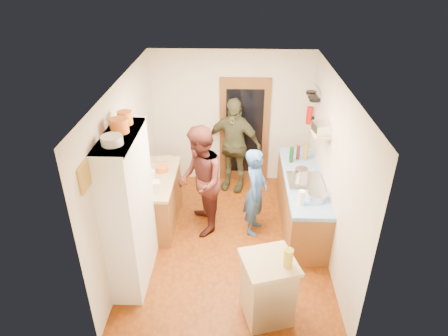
# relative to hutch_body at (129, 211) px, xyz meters

# --- Properties ---
(floor) EXTENTS (3.00, 4.00, 0.02)m
(floor) POSITION_rel_hutch_body_xyz_m (1.30, 0.80, -1.11)
(floor) COLOR #7A380B
(floor) RESTS_ON ground
(ceiling) EXTENTS (3.00, 4.00, 0.02)m
(ceiling) POSITION_rel_hutch_body_xyz_m (1.30, 0.80, 1.51)
(ceiling) COLOR silver
(ceiling) RESTS_ON ground
(wall_back) EXTENTS (3.00, 0.02, 2.60)m
(wall_back) POSITION_rel_hutch_body_xyz_m (1.30, 2.81, 0.20)
(wall_back) COLOR beige
(wall_back) RESTS_ON ground
(wall_front) EXTENTS (3.00, 0.02, 2.60)m
(wall_front) POSITION_rel_hutch_body_xyz_m (1.30, -1.21, 0.20)
(wall_front) COLOR beige
(wall_front) RESTS_ON ground
(wall_left) EXTENTS (0.02, 4.00, 2.60)m
(wall_left) POSITION_rel_hutch_body_xyz_m (-0.21, 0.80, 0.20)
(wall_left) COLOR beige
(wall_left) RESTS_ON ground
(wall_right) EXTENTS (0.02, 4.00, 2.60)m
(wall_right) POSITION_rel_hutch_body_xyz_m (2.81, 0.80, 0.20)
(wall_right) COLOR beige
(wall_right) RESTS_ON ground
(door_frame) EXTENTS (0.95, 0.06, 2.10)m
(door_frame) POSITION_rel_hutch_body_xyz_m (1.55, 2.77, -0.05)
(door_frame) COLOR brown
(door_frame) RESTS_ON ground
(door_glass) EXTENTS (0.70, 0.02, 1.70)m
(door_glass) POSITION_rel_hutch_body_xyz_m (1.55, 2.74, -0.05)
(door_glass) COLOR black
(door_glass) RESTS_ON door_frame
(hutch_body) EXTENTS (0.40, 1.20, 2.20)m
(hutch_body) POSITION_rel_hutch_body_xyz_m (0.00, 0.00, 0.00)
(hutch_body) COLOR white
(hutch_body) RESTS_ON ground
(hutch_top_shelf) EXTENTS (0.40, 1.14, 0.04)m
(hutch_top_shelf) POSITION_rel_hutch_body_xyz_m (0.00, 0.00, 1.08)
(hutch_top_shelf) COLOR white
(hutch_top_shelf) RESTS_ON hutch_body
(plate_stack) EXTENTS (0.25, 0.25, 0.10)m
(plate_stack) POSITION_rel_hutch_body_xyz_m (0.00, -0.26, 1.15)
(plate_stack) COLOR white
(plate_stack) RESTS_ON hutch_top_shelf
(orange_pot_a) EXTENTS (0.22, 0.22, 0.18)m
(orange_pot_a) POSITION_rel_hutch_body_xyz_m (0.00, 0.08, 1.19)
(orange_pot_a) COLOR orange
(orange_pot_a) RESTS_ON hutch_top_shelf
(orange_pot_b) EXTENTS (0.19, 0.19, 0.17)m
(orange_pot_b) POSITION_rel_hutch_body_xyz_m (0.00, 0.34, 1.18)
(orange_pot_b) COLOR orange
(orange_pot_b) RESTS_ON hutch_top_shelf
(left_counter_base) EXTENTS (0.60, 1.40, 0.85)m
(left_counter_base) POSITION_rel_hutch_body_xyz_m (0.10, 1.25, -0.68)
(left_counter_base) COLOR brown
(left_counter_base) RESTS_ON ground
(left_counter_top) EXTENTS (0.64, 1.44, 0.05)m
(left_counter_top) POSITION_rel_hutch_body_xyz_m (0.10, 1.25, -0.23)
(left_counter_top) COLOR tan
(left_counter_top) RESTS_ON left_counter_base
(toaster) EXTENTS (0.24, 0.18, 0.17)m
(toaster) POSITION_rel_hutch_body_xyz_m (0.15, 0.80, -0.12)
(toaster) COLOR white
(toaster) RESTS_ON left_counter_top
(kettle) EXTENTS (0.20, 0.20, 0.18)m
(kettle) POSITION_rel_hutch_body_xyz_m (0.05, 1.11, -0.11)
(kettle) COLOR white
(kettle) RESTS_ON left_counter_top
(orange_bowl) EXTENTS (0.25, 0.25, 0.09)m
(orange_bowl) POSITION_rel_hutch_body_xyz_m (0.18, 1.42, -0.15)
(orange_bowl) COLOR orange
(orange_bowl) RESTS_ON left_counter_top
(chopping_board) EXTENTS (0.33, 0.27, 0.02)m
(chopping_board) POSITION_rel_hutch_body_xyz_m (0.12, 1.84, -0.19)
(chopping_board) COLOR tan
(chopping_board) RESTS_ON left_counter_top
(right_counter_base) EXTENTS (0.60, 2.20, 0.84)m
(right_counter_base) POSITION_rel_hutch_body_xyz_m (2.50, 1.30, -0.68)
(right_counter_base) COLOR brown
(right_counter_base) RESTS_ON ground
(right_counter_top) EXTENTS (0.62, 2.22, 0.06)m
(right_counter_top) POSITION_rel_hutch_body_xyz_m (2.50, 1.30, -0.23)
(right_counter_top) COLOR #0E54B2
(right_counter_top) RESTS_ON right_counter_base
(hob) EXTENTS (0.55, 0.58, 0.04)m
(hob) POSITION_rel_hutch_body_xyz_m (2.50, 1.15, -0.18)
(hob) COLOR silver
(hob) RESTS_ON right_counter_top
(pot_on_hob) EXTENTS (0.21, 0.21, 0.13)m
(pot_on_hob) POSITION_rel_hutch_body_xyz_m (2.45, 1.28, -0.09)
(pot_on_hob) COLOR silver
(pot_on_hob) RESTS_ON hob
(bottle_a) EXTENTS (0.08, 0.08, 0.28)m
(bottle_a) POSITION_rel_hutch_body_xyz_m (2.35, 1.82, -0.06)
(bottle_a) COLOR #143F14
(bottle_a) RESTS_ON right_counter_top
(bottle_b) EXTENTS (0.07, 0.07, 0.25)m
(bottle_b) POSITION_rel_hutch_body_xyz_m (2.48, 1.95, -0.07)
(bottle_b) COLOR #591419
(bottle_b) RESTS_ON right_counter_top
(bottle_c) EXTENTS (0.09, 0.09, 0.30)m
(bottle_c) POSITION_rel_hutch_body_xyz_m (2.61, 1.92, -0.05)
(bottle_c) COLOR olive
(bottle_c) RESTS_ON right_counter_top
(paper_towel) EXTENTS (0.12, 0.12, 0.22)m
(paper_towel) POSITION_rel_hutch_body_xyz_m (2.35, 0.54, -0.09)
(paper_towel) COLOR white
(paper_towel) RESTS_ON right_counter_top
(mixing_bowl) EXTENTS (0.32, 0.32, 0.11)m
(mixing_bowl) POSITION_rel_hutch_body_xyz_m (2.60, 0.67, -0.15)
(mixing_bowl) COLOR silver
(mixing_bowl) RESTS_ON right_counter_top
(island_base) EXTENTS (0.68, 0.68, 0.86)m
(island_base) POSITION_rel_hutch_body_xyz_m (1.82, -0.69, -0.67)
(island_base) COLOR tan
(island_base) RESTS_ON ground
(island_top) EXTENTS (0.77, 0.77, 0.05)m
(island_top) POSITION_rel_hutch_body_xyz_m (1.82, -0.69, -0.22)
(island_top) COLOR tan
(island_top) RESTS_ON island_base
(cutting_board) EXTENTS (0.41, 0.37, 0.02)m
(cutting_board) POSITION_rel_hutch_body_xyz_m (1.76, -0.65, -0.21)
(cutting_board) COLOR white
(cutting_board) RESTS_ON island_top
(oil_jar) EXTENTS (0.14, 0.14, 0.23)m
(oil_jar) POSITION_rel_hutch_body_xyz_m (2.03, -0.75, -0.08)
(oil_jar) COLOR #AD9E2D
(oil_jar) RESTS_ON island_top
(pan_rail) EXTENTS (0.02, 0.65, 0.02)m
(pan_rail) POSITION_rel_hutch_body_xyz_m (2.76, 2.33, 0.95)
(pan_rail) COLOR silver
(pan_rail) RESTS_ON wall_right
(pan_hang_a) EXTENTS (0.18, 0.18, 0.05)m
(pan_hang_a) POSITION_rel_hutch_body_xyz_m (2.70, 2.15, 0.82)
(pan_hang_a) COLOR black
(pan_hang_a) RESTS_ON pan_rail
(pan_hang_b) EXTENTS (0.16, 0.16, 0.05)m
(pan_hang_b) POSITION_rel_hutch_body_xyz_m (2.70, 2.35, 0.80)
(pan_hang_b) COLOR black
(pan_hang_b) RESTS_ON pan_rail
(pan_hang_c) EXTENTS (0.17, 0.17, 0.05)m
(pan_hang_c) POSITION_rel_hutch_body_xyz_m (2.70, 2.55, 0.81)
(pan_hang_c) COLOR black
(pan_hang_c) RESTS_ON pan_rail
(wall_shelf) EXTENTS (0.26, 0.42, 0.03)m
(wall_shelf) POSITION_rel_hutch_body_xyz_m (2.67, 1.25, 0.60)
(wall_shelf) COLOR tan
(wall_shelf) RESTS_ON wall_right
(radio) EXTENTS (0.26, 0.33, 0.15)m
(radio) POSITION_rel_hutch_body_xyz_m (2.67, 1.25, 0.69)
(radio) COLOR silver
(radio) RESTS_ON wall_shelf
(ext_bracket) EXTENTS (0.06, 0.10, 0.04)m
(ext_bracket) POSITION_rel_hutch_body_xyz_m (2.77, 2.50, 0.35)
(ext_bracket) COLOR black
(ext_bracket) RESTS_ON wall_right
(fire_extinguisher) EXTENTS (0.11, 0.11, 0.32)m
(fire_extinguisher) POSITION_rel_hutch_body_xyz_m (2.71, 2.50, 0.40)
(fire_extinguisher) COLOR red
(fire_extinguisher) RESTS_ON wall_right
(picture_frame) EXTENTS (0.03, 0.25, 0.30)m
(picture_frame) POSITION_rel_hutch_body_xyz_m (-0.18, -0.75, 0.95)
(picture_frame) COLOR gold
(picture_frame) RESTS_ON wall_left
(person_hob) EXTENTS (0.48, 0.61, 1.49)m
(person_hob) POSITION_rel_hutch_body_xyz_m (1.74, 1.05, -0.36)
(person_hob) COLOR #2B508E
(person_hob) RESTS_ON ground
(person_left) EXTENTS (0.85, 1.01, 1.84)m
(person_left) POSITION_rel_hutch_body_xyz_m (0.87, 1.13, -0.18)
(person_left) COLOR #431B17
(person_left) RESTS_ON ground
(person_back) EXTENTS (1.16, 0.76, 1.84)m
(person_back) POSITION_rel_hutch_body_xyz_m (1.35, 2.42, -0.18)
(person_back) COLOR #3C3B25
(person_back) RESTS_ON ground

